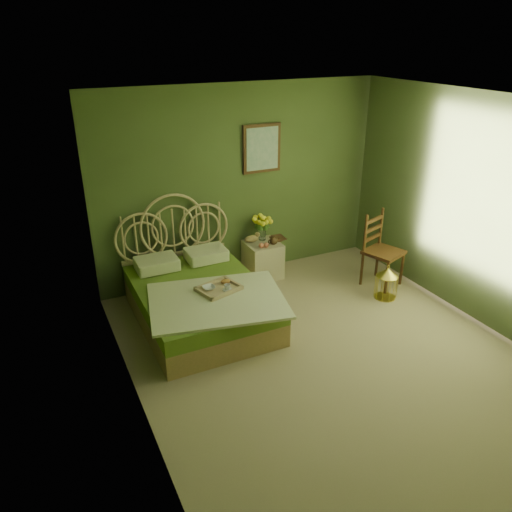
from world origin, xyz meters
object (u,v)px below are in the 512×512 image
nightstand (263,253)px  chair (380,244)px  bed (199,298)px  birdcage (386,283)px

nightstand → chair: size_ratio=0.93×
bed → nightstand: 1.39m
bed → birdcage: size_ratio=5.02×
bed → nightstand: bearing=30.6°
bed → chair: (2.53, -0.15, 0.27)m
birdcage → chair: bearing=66.0°
nightstand → chair: 1.60m
nightstand → chair: bearing=-32.8°
chair → nightstand: bearing=127.6°
nightstand → chair: (1.33, -0.86, 0.22)m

